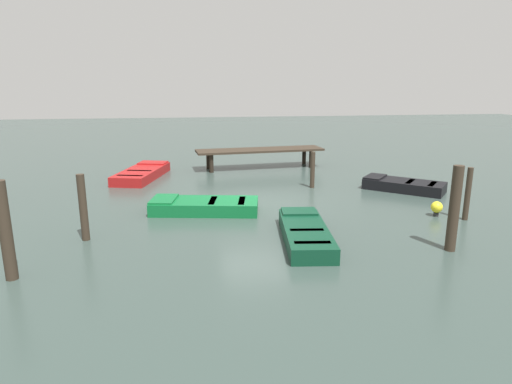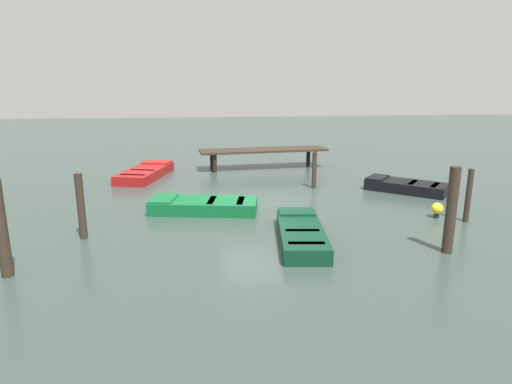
# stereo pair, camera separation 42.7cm
# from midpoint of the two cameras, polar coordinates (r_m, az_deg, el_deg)

# --- Properties ---
(ground_plane) EXTENTS (80.00, 80.00, 0.00)m
(ground_plane) POSITION_cam_midpoint_polar(r_m,az_deg,el_deg) (15.54, 0.79, -1.26)
(ground_plane) COLOR #33423D
(dock_segment) EXTENTS (6.33, 2.00, 0.95)m
(dock_segment) POSITION_cam_midpoint_polar(r_m,az_deg,el_deg) (21.55, 1.58, 5.32)
(dock_segment) COLOR #33281E
(dock_segment) RESTS_ON ground_plane
(rowboat_red) EXTENTS (2.34, 4.03, 0.46)m
(rowboat_red) POSITION_cam_midpoint_polar(r_m,az_deg,el_deg) (20.06, -13.60, 2.48)
(rowboat_red) COLOR maroon
(rowboat_red) RESTS_ON ground_plane
(rowboat_black) EXTENTS (3.07, 2.90, 0.46)m
(rowboat_black) POSITION_cam_midpoint_polar(r_m,az_deg,el_deg) (17.97, 19.57, 0.73)
(rowboat_black) COLOR black
(rowboat_black) RESTS_ON ground_plane
(rowboat_green) EXTENTS (3.61, 1.93, 0.46)m
(rowboat_green) POSITION_cam_midpoint_polar(r_m,az_deg,el_deg) (14.35, -6.06, -1.73)
(rowboat_green) COLOR #0F602D
(rowboat_green) RESTS_ON ground_plane
(rowboat_dark_green) EXTENTS (1.53, 3.48, 0.46)m
(rowboat_dark_green) POSITION_cam_midpoint_polar(r_m,az_deg,el_deg) (11.75, 6.93, -5.35)
(rowboat_dark_green) COLOR #0C3823
(rowboat_dark_green) RESTS_ON ground_plane
(mooring_piling_near_right) EXTENTS (0.18, 0.18, 1.45)m
(mooring_piling_near_right) POSITION_cam_midpoint_polar(r_m,az_deg,el_deg) (17.58, 8.29, 2.83)
(mooring_piling_near_right) COLOR #33281E
(mooring_piling_near_right) RESTS_ON ground_plane
(mooring_piling_near_left) EXTENTS (0.21, 0.21, 1.80)m
(mooring_piling_near_left) POSITION_cam_midpoint_polar(r_m,az_deg,el_deg) (12.48, -20.93, -1.75)
(mooring_piling_near_left) COLOR #33281E
(mooring_piling_near_left) RESTS_ON ground_plane
(mooring_piling_far_right) EXTENTS (0.17, 0.17, 1.63)m
(mooring_piling_far_right) POSITION_cam_midpoint_polar(r_m,az_deg,el_deg) (14.66, 26.69, -0.41)
(mooring_piling_far_right) COLOR #33281E
(mooring_piling_far_right) RESTS_ON ground_plane
(mooring_piling_mid_right) EXTENTS (0.25, 0.25, 2.17)m
(mooring_piling_mid_right) POSITION_cam_midpoint_polar(r_m,az_deg,el_deg) (10.67, -29.27, -4.21)
(mooring_piling_mid_right) COLOR #33281E
(mooring_piling_mid_right) RESTS_ON ground_plane
(mooring_piling_mid_left) EXTENTS (0.26, 0.26, 2.17)m
(mooring_piling_mid_left) POSITION_cam_midpoint_polar(r_m,az_deg,el_deg) (11.73, 25.03, -2.20)
(mooring_piling_mid_left) COLOR #33281E
(mooring_piling_mid_left) RESTS_ON ground_plane
(marker_buoy) EXTENTS (0.36, 0.36, 0.48)m
(marker_buoy) POSITION_cam_midpoint_polar(r_m,az_deg,el_deg) (14.82, 23.28, -2.04)
(marker_buoy) COLOR #262626
(marker_buoy) RESTS_ON ground_plane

